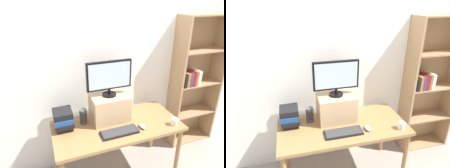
% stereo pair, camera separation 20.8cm
% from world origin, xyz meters
% --- Properties ---
extents(back_wall, '(7.00, 0.08, 2.60)m').
position_xyz_m(back_wall, '(0.00, 0.46, 1.30)').
color(back_wall, silver).
rests_on(back_wall, ground_plane).
extents(desk, '(1.42, 0.67, 0.74)m').
position_xyz_m(desk, '(0.00, 0.00, 0.66)').
color(desk, '#9E7042').
rests_on(desk, ground_plane).
extents(bookshelf_unit, '(0.72, 0.28, 1.87)m').
position_xyz_m(bookshelf_unit, '(1.29, 0.30, 0.95)').
color(bookshelf_unit, tan).
rests_on(bookshelf_unit, ground_plane).
extents(riser_box, '(0.42, 0.32, 0.31)m').
position_xyz_m(riser_box, '(-0.04, 0.14, 0.89)').
color(riser_box, tan).
rests_on(riser_box, desk).
extents(computer_monitor, '(0.50, 0.16, 0.40)m').
position_xyz_m(computer_monitor, '(-0.04, 0.14, 1.27)').
color(computer_monitor, black).
rests_on(computer_monitor, riser_box).
extents(keyboard, '(0.40, 0.15, 0.02)m').
position_xyz_m(keyboard, '(-0.03, -0.15, 0.75)').
color(keyboard, black).
rests_on(keyboard, desk).
extents(computer_mouse, '(0.06, 0.10, 0.04)m').
position_xyz_m(computer_mouse, '(0.23, -0.15, 0.76)').
color(computer_mouse, '#99999E').
rests_on(computer_mouse, desk).
extents(book_stack, '(0.20, 0.27, 0.21)m').
position_xyz_m(book_stack, '(-0.57, 0.15, 0.85)').
color(book_stack, black).
rests_on(book_stack, desk).
extents(coffee_mug, '(0.10, 0.07, 0.08)m').
position_xyz_m(coffee_mug, '(0.60, -0.23, 0.78)').
color(coffee_mug, white).
rests_on(coffee_mug, desk).
extents(desk_speaker, '(0.08, 0.09, 0.17)m').
position_xyz_m(desk_speaker, '(-0.34, 0.16, 0.83)').
color(desk_speaker, '#4C4C51').
rests_on(desk_speaker, desk).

